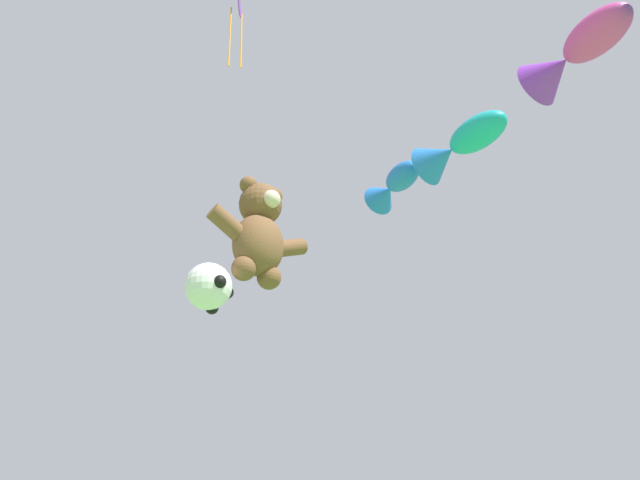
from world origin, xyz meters
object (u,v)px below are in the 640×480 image
object	(u,v)px
teddy_bear_kite	(259,232)
fish_kite_magenta	(573,54)
diamond_kite	(238,7)
fish_kite_teal	(458,146)
soccer_ball_kite	(209,287)
fish_kite_cobalt	(393,186)

from	to	relation	value
teddy_bear_kite	fish_kite_magenta	distance (m)	6.75
diamond_kite	teddy_bear_kite	bearing A→B (deg)	31.27
teddy_bear_kite	fish_kite_teal	bearing A→B (deg)	-43.13
soccer_ball_kite	fish_kite_magenta	distance (m)	7.87
diamond_kite	fish_kite_magenta	bearing A→B (deg)	-49.37
fish_kite_magenta	soccer_ball_kite	bearing A→B (deg)	121.15
teddy_bear_kite	soccer_ball_kite	distance (m)	1.68
teddy_bear_kite	diamond_kite	world-z (taller)	diamond_kite
fish_kite_cobalt	fish_kite_teal	xyz separation A→B (m)	(-0.38, -2.29, -0.39)
soccer_ball_kite	diamond_kite	bearing A→B (deg)	-117.37
fish_kite_magenta	diamond_kite	world-z (taller)	diamond_kite
fish_kite_teal	fish_kite_cobalt	bearing A→B (deg)	80.64
fish_kite_magenta	fish_kite_cobalt	bearing A→B (deg)	82.68
soccer_ball_kite	diamond_kite	size ratio (longest dim) A/B	0.35
teddy_bear_kite	fish_kite_teal	distance (m)	4.63
teddy_bear_kite	fish_kite_magenta	world-z (taller)	fish_kite_magenta
fish_kite_cobalt	fish_kite_magenta	size ratio (longest dim) A/B	0.81
teddy_bear_kite	diamond_kite	bearing A→B (deg)	-148.73
teddy_bear_kite	fish_kite_teal	world-z (taller)	fish_kite_teal
fish_kite_magenta	diamond_kite	size ratio (longest dim) A/B	0.80
teddy_bear_kite	fish_kite_cobalt	distance (m)	4.22
fish_kite_cobalt	fish_kite_teal	world-z (taller)	fish_kite_cobalt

